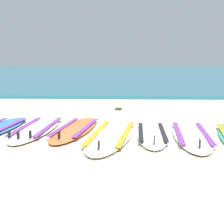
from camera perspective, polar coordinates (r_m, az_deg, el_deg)
ground_plane at (r=5.24m, az=-0.69°, el=-4.26°), size 80.00×80.00×0.00m
sea at (r=40.14m, az=2.11°, el=7.38°), size 80.00×60.00×0.10m
surfboard_2 at (r=5.81m, az=-13.07°, el=-2.80°), size 0.66×2.36×0.18m
surfboard_3 at (r=5.64m, az=-6.47°, el=-2.97°), size 0.83×2.27×0.18m
surfboard_4 at (r=5.18m, az=-0.08°, el=-3.99°), size 0.95×2.63×0.18m
surfboard_5 at (r=5.27m, az=7.02°, el=-3.84°), size 0.56×1.98×0.18m
surfboard_6 at (r=5.31m, az=13.82°, el=-3.94°), size 0.74×2.32×0.18m
seaweed_clump_mid_sand at (r=7.98m, az=1.14°, el=0.58°), size 0.18×0.14×0.06m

